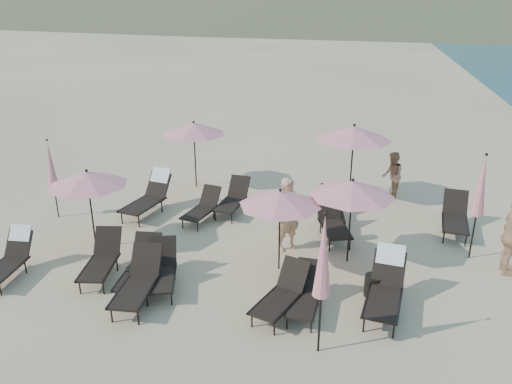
% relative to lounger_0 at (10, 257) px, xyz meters
% --- Properties ---
extents(ground, '(800.00, 800.00, 0.00)m').
position_rel_lounger_0_xyz_m(ground, '(6.13, 0.21, -0.48)').
color(ground, '#D6BA8C').
rests_on(ground, ground).
extents(lounger_0, '(0.74, 1.67, 1.01)m').
position_rel_lounger_0_xyz_m(lounger_0, '(0.00, 0.00, 0.00)').
color(lounger_0, black).
rests_on(lounger_0, ground).
extents(lounger_1, '(0.82, 1.79, 1.00)m').
position_rel_lounger_0_xyz_m(lounger_1, '(3.30, -0.30, -0.02)').
color(lounger_1, black).
rests_on(lounger_1, ground).
extents(lounger_2, '(1.06, 1.70, 0.92)m').
position_rel_lounger_0_xyz_m(lounger_2, '(3.56, 0.33, -0.05)').
color(lounger_2, black).
rests_on(lounger_2, ground).
extents(lounger_3, '(1.08, 1.70, 0.92)m').
position_rel_lounger_0_xyz_m(lounger_3, '(6.31, -0.04, -0.05)').
color(lounger_3, black).
rests_on(lounger_3, ground).
extents(lounger_4, '(0.63, 1.52, 0.86)m').
position_rel_lounger_0_xyz_m(lounger_4, '(6.77, 0.11, -0.08)').
color(lounger_4, black).
rests_on(lounger_4, ground).
extents(lounger_5, '(0.88, 1.90, 1.14)m').
position_rel_lounger_0_xyz_m(lounger_5, '(8.34, 0.55, 0.06)').
color(lounger_5, black).
rests_on(lounger_5, ground).
extents(lounger_6, '(1.04, 2.01, 1.19)m').
position_rel_lounger_0_xyz_m(lounger_6, '(1.59, 4.12, 0.09)').
color(lounger_6, black).
rests_on(lounger_6, ground).
extents(lounger_7, '(0.86, 1.59, 0.87)m').
position_rel_lounger_0_xyz_m(lounger_7, '(3.30, 3.93, -0.08)').
color(lounger_7, black).
rests_on(lounger_7, ground).
extents(lounger_8, '(0.79, 1.70, 0.94)m').
position_rel_lounger_0_xyz_m(lounger_8, '(4.00, 4.69, -0.04)').
color(lounger_8, black).
rests_on(lounger_8, ground).
extents(lounger_9, '(1.14, 1.80, 0.97)m').
position_rel_lounger_0_xyz_m(lounger_9, '(7.03, 3.66, -0.03)').
color(lounger_9, black).
rests_on(lounger_9, ground).
extents(lounger_10, '(0.85, 1.67, 0.92)m').
position_rel_lounger_0_xyz_m(lounger_10, '(6.93, 4.68, -0.05)').
color(lounger_10, black).
rests_on(lounger_10, ground).
extents(lounger_11, '(0.83, 1.78, 0.99)m').
position_rel_lounger_0_xyz_m(lounger_11, '(10.25, 4.70, -0.02)').
color(lounger_11, black).
rests_on(lounger_11, ground).
extents(lounger_12, '(0.80, 1.73, 0.97)m').
position_rel_lounger_0_xyz_m(lounger_12, '(3.07, 0.29, -0.03)').
color(lounger_12, black).
rests_on(lounger_12, ground).
extents(lounger_13, '(0.92, 1.72, 0.94)m').
position_rel_lounger_0_xyz_m(lounger_13, '(2.05, 0.45, -0.04)').
color(lounger_13, black).
rests_on(lounger_13, ground).
extents(umbrella_open_0, '(1.96, 1.96, 2.11)m').
position_rel_lounger_0_xyz_m(umbrella_open_0, '(1.13, 1.74, 1.39)').
color(umbrella_open_0, black).
rests_on(umbrella_open_0, ground).
extents(umbrella_open_1, '(1.89, 1.89, 2.03)m').
position_rel_lounger_0_xyz_m(umbrella_open_1, '(5.94, 1.67, 1.31)').
color(umbrella_open_1, black).
rests_on(umbrella_open_1, ground).
extents(umbrella_open_2, '(1.99, 1.99, 2.14)m').
position_rel_lounger_0_xyz_m(umbrella_open_2, '(7.50, 2.40, 1.41)').
color(umbrella_open_2, black).
rests_on(umbrella_open_2, ground).
extents(umbrella_open_3, '(2.11, 2.11, 2.28)m').
position_rel_lounger_0_xyz_m(umbrella_open_3, '(2.17, 6.60, 1.53)').
color(umbrella_open_3, black).
rests_on(umbrella_open_3, ground).
extents(umbrella_open_4, '(2.32, 2.32, 2.50)m').
position_rel_lounger_0_xyz_m(umbrella_open_4, '(7.35, 6.39, 1.72)').
color(umbrella_open_4, black).
rests_on(umbrella_open_4, ground).
extents(umbrella_closed_0, '(0.32, 0.32, 2.75)m').
position_rel_lounger_0_xyz_m(umbrella_closed_0, '(7.17, -1.09, 1.43)').
color(umbrella_closed_0, black).
rests_on(umbrella_closed_0, ground).
extents(umbrella_closed_1, '(0.32, 0.32, 2.70)m').
position_rel_lounger_0_xyz_m(umbrella_closed_1, '(10.43, 3.24, 1.39)').
color(umbrella_closed_1, black).
rests_on(umbrella_closed_1, ground).
extents(umbrella_closed_2, '(0.28, 0.28, 2.36)m').
position_rel_lounger_0_xyz_m(umbrella_closed_2, '(-0.93, 3.24, 1.16)').
color(umbrella_closed_2, black).
rests_on(umbrella_closed_2, ground).
extents(side_table_0, '(0.36, 0.36, 0.41)m').
position_rel_lounger_0_xyz_m(side_table_0, '(2.92, 0.30, -0.28)').
color(side_table_0, black).
rests_on(side_table_0, ground).
extents(side_table_1, '(0.41, 0.41, 0.48)m').
position_rel_lounger_0_xyz_m(side_table_1, '(8.13, 0.99, -0.24)').
color(side_table_1, black).
rests_on(side_table_1, ground).
extents(beachgoer_a, '(0.82, 0.81, 1.91)m').
position_rel_lounger_0_xyz_m(beachgoer_a, '(5.97, 2.73, 0.47)').
color(beachgoer_a, tan).
rests_on(beachgoer_a, ground).
extents(beachgoer_b, '(0.64, 0.79, 1.53)m').
position_rel_lounger_0_xyz_m(beachgoer_b, '(8.62, 6.93, 0.28)').
color(beachgoer_b, '#A77856').
rests_on(beachgoer_b, ground).
extents(beachgoer_c, '(0.46, 1.10, 1.87)m').
position_rel_lounger_0_xyz_m(beachgoer_c, '(11.13, 2.66, 0.45)').
color(beachgoer_c, tan).
rests_on(beachgoer_c, ground).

